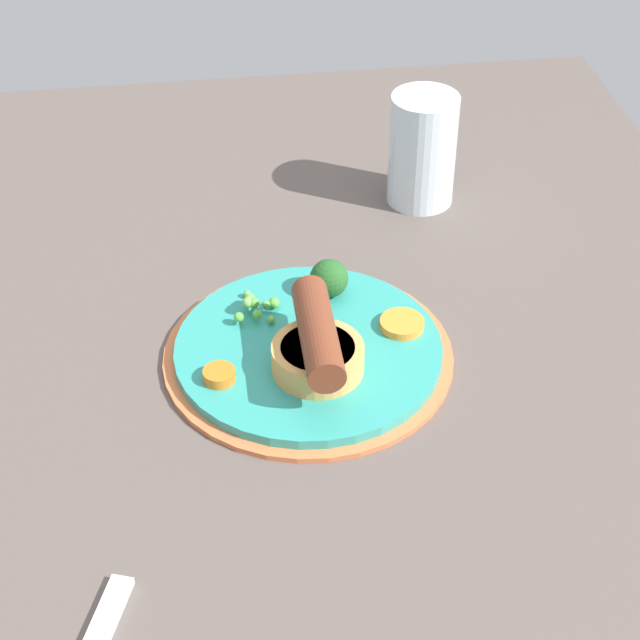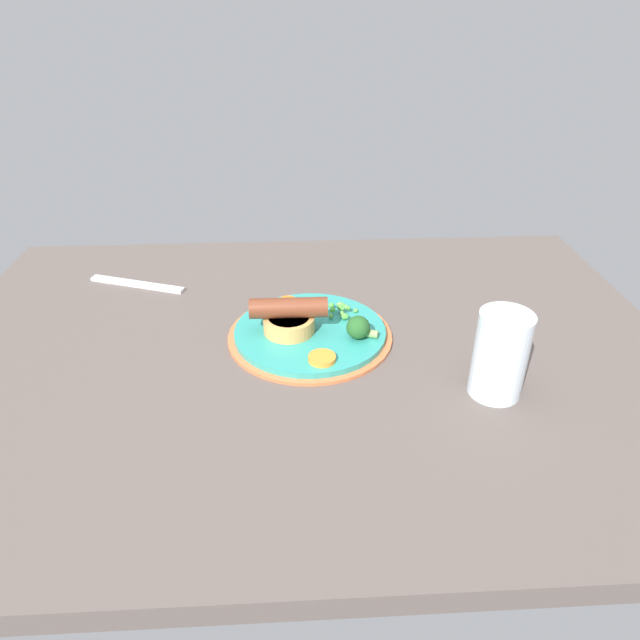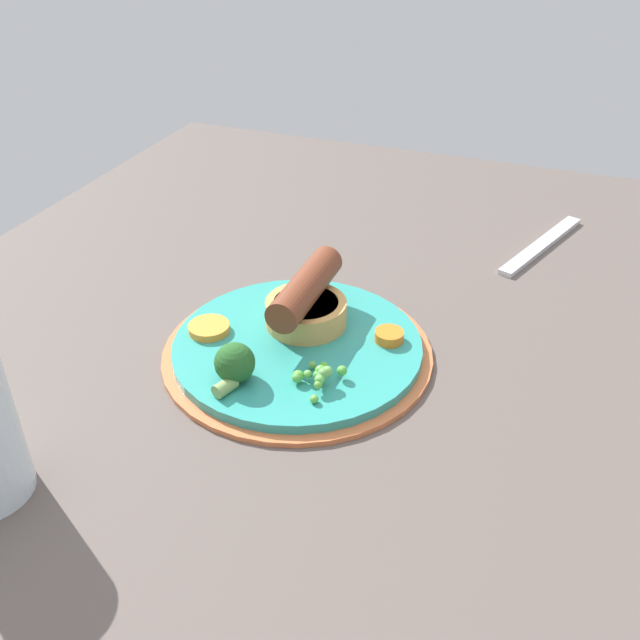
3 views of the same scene
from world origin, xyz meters
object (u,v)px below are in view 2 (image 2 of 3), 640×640
at_px(dinner_plate, 310,334).
at_px(drinking_glass, 500,355).
at_px(sausage_pudding, 289,317).
at_px(broccoli_floret_far, 359,327).
at_px(carrot_slice_3, 288,302).
at_px(fork, 137,284).
at_px(pea_pile, 341,309).
at_px(carrot_slice_2, 322,358).

relative_size(dinner_plate, drinking_glass, 2.13).
distance_m(sausage_pudding, broccoli_floret_far, 0.10).
bearing_deg(carrot_slice_3, drinking_glass, -40.00).
xyz_separation_m(sausage_pudding, fork, (-0.27, 0.19, -0.03)).
bearing_deg(fork, carrot_slice_3, -2.50).
height_order(sausage_pudding, pea_pile, sausage_pudding).
bearing_deg(fork, sausage_pudding, -15.66).
bearing_deg(carrot_slice_2, sausage_pudding, 119.20).
xyz_separation_m(dinner_plate, broccoli_floret_far, (0.07, -0.03, 0.02)).
xyz_separation_m(dinner_plate, drinking_glass, (0.24, -0.15, 0.05)).
bearing_deg(broccoli_floret_far, fork, -10.54).
xyz_separation_m(sausage_pudding, carrot_slice_2, (0.04, -0.08, -0.02)).
bearing_deg(pea_pile, drinking_glass, -45.33).
height_order(dinner_plate, broccoli_floret_far, broccoli_floret_far).
relative_size(dinner_plate, carrot_slice_2, 6.47).
xyz_separation_m(dinner_plate, fork, (-0.30, 0.19, -0.00)).
bearing_deg(carrot_slice_3, pea_pile, -24.54).
xyz_separation_m(dinner_plate, carrot_slice_3, (-0.03, 0.08, 0.01)).
bearing_deg(carrot_slice_3, fork, 157.83).
bearing_deg(dinner_plate, fork, 148.12).
xyz_separation_m(carrot_slice_2, drinking_glass, (0.22, -0.06, 0.04)).
xyz_separation_m(carrot_slice_2, fork, (-0.31, 0.27, -0.01)).
height_order(carrot_slice_2, fork, carrot_slice_2).
xyz_separation_m(sausage_pudding, pea_pile, (0.08, 0.04, -0.01)).
relative_size(dinner_plate, broccoli_floret_far, 5.15).
bearing_deg(drinking_glass, sausage_pudding, 151.72).
xyz_separation_m(carrot_slice_2, carrot_slice_3, (-0.05, 0.16, 0.00)).
distance_m(sausage_pudding, drinking_glass, 0.30).
distance_m(broccoli_floret_far, fork, 0.43).
bearing_deg(sausage_pudding, dinner_plate, -172.53).
bearing_deg(pea_pile, fork, 157.26).
relative_size(pea_pile, drinking_glass, 0.41).
xyz_separation_m(dinner_plate, pea_pile, (0.05, 0.04, 0.02)).
bearing_deg(drinking_glass, broccoli_floret_far, 143.62).
height_order(broccoli_floret_far, drinking_glass, drinking_glass).
bearing_deg(dinner_plate, pea_pile, 37.87).
height_order(pea_pile, fork, pea_pile).
height_order(broccoli_floret_far, carrot_slice_2, broccoli_floret_far).
distance_m(dinner_plate, pea_pile, 0.07).
distance_m(pea_pile, carrot_slice_3, 0.09).
bearing_deg(broccoli_floret_far, dinner_plate, -0.83).
bearing_deg(drinking_glass, carrot_slice_3, 140.00).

